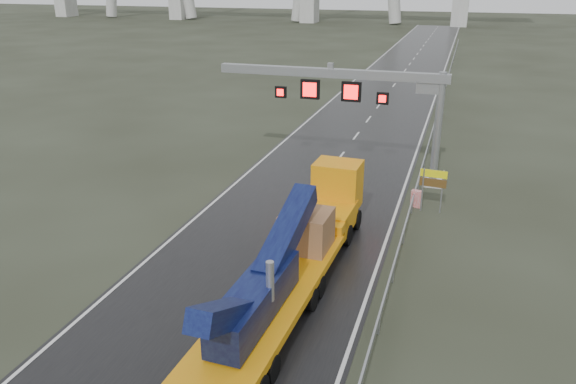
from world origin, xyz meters
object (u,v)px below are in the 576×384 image
(heavy_haul_truck, at_px, (298,248))
(striped_barrier, at_px, (416,199))
(exit_sign_pair, at_px, (433,182))
(sign_gantry, at_px, (362,94))

(heavy_haul_truck, distance_m, striped_barrier, 11.11)
(heavy_haul_truck, bearing_deg, exit_sign_pair, 65.18)
(exit_sign_pair, relative_size, striped_barrier, 2.52)
(striped_barrier, bearing_deg, sign_gantry, 148.94)
(sign_gantry, distance_m, striped_barrier, 7.70)
(sign_gantry, distance_m, heavy_haul_truck, 14.79)
(heavy_haul_truck, height_order, exit_sign_pair, heavy_haul_truck)
(sign_gantry, bearing_deg, striped_barrier, -43.89)
(heavy_haul_truck, bearing_deg, striped_barrier, 70.21)
(heavy_haul_truck, xyz_separation_m, exit_sign_pair, (4.97, 9.78, 0.13))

